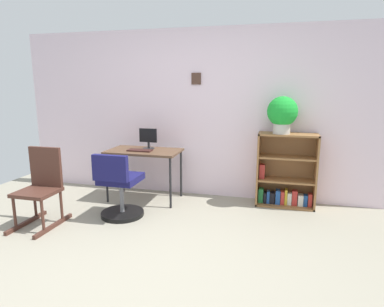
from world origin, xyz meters
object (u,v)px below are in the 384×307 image
office_chair (119,189)px  bookshelf_low (285,174)px  monitor (148,139)px  rocking_chair (41,186)px  keyboard (140,150)px  desk (144,154)px  potted_plant_on_shelf (282,113)px

office_chair → bookshelf_low: size_ratio=0.84×
monitor → rocking_chair: size_ratio=0.32×
rocking_chair → office_chair: bearing=26.5°
monitor → keyboard: 0.23m
office_chair → desk: bearing=86.8°
bookshelf_low → rocking_chair: bearing=-153.6°
rocking_chair → bookshelf_low: 3.01m
rocking_chair → potted_plant_on_shelf: bearing=26.2°
office_chair → potted_plant_on_shelf: 2.23m
office_chair → rocking_chair: rocking_chair is taller
office_chair → bookshelf_low: bearing=26.4°
office_chair → bookshelf_low: 2.15m
office_chair → bookshelf_low: bookshelf_low is taller
rocking_chair → potted_plant_on_shelf: size_ratio=1.87×
rocking_chair → bookshelf_low: bookshelf_low is taller
bookshelf_low → monitor: bearing=-175.0°
desk → monitor: 0.23m
bookshelf_low → potted_plant_on_shelf: 0.81m
monitor → keyboard: bearing=-107.4°
monitor → keyboard: (-0.05, -0.18, -0.14)m
monitor → office_chair: 0.93m
potted_plant_on_shelf → office_chair: bearing=-154.0°
desk → bookshelf_low: bookshelf_low is taller
office_chair → keyboard: bearing=89.0°
rocking_chair → bookshelf_low: (2.69, 1.34, -0.03)m
desk → office_chair: size_ratio=1.22×
monitor → rocking_chair: 1.50m
bookshelf_low → desk: bearing=-172.1°
keyboard → office_chair: bearing=-91.0°
rocking_chair → bookshelf_low: bearing=26.4°
office_chair → potted_plant_on_shelf: size_ratio=1.72×
keyboard → potted_plant_on_shelf: size_ratio=0.69×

